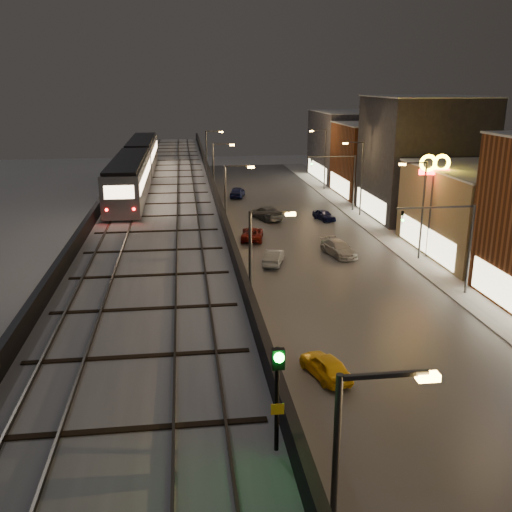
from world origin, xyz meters
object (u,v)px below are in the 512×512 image
subway_train (137,164)px  car_onc_red (324,216)px  rail_signal (278,380)px  car_onc_white (338,249)px  car_mid_silver (252,234)px  car_near_white (274,257)px  car_mid_dark (266,213)px  car_far_white (237,192)px  car_taxi (325,367)px

subway_train → car_onc_red: subway_train is taller
rail_signal → car_onc_white: 40.26m
subway_train → car_mid_silver: 13.57m
subway_train → car_near_white: 15.85m
car_mid_dark → car_near_white: bearing=64.7°
subway_train → car_far_white: 28.13m
rail_signal → car_far_white: rail_signal is taller
car_taxi → car_onc_white: 23.36m
subway_train → car_onc_white: 20.62m
subway_train → car_mid_silver: (11.16, 1.45, -7.58)m
car_taxi → subway_train: bearing=-83.0°
rail_signal → car_mid_dark: (7.52, 53.04, -7.90)m
car_near_white → car_far_white: (-0.20, 31.41, 0.07)m
car_taxi → car_far_white: (0.17, 51.89, 0.08)m
car_near_white → car_taxi: bearing=106.5°
rail_signal → car_mid_dark: rail_signal is taller
rail_signal → car_mid_silver: size_ratio=0.63×
car_taxi → car_mid_dark: car_mid_dark is taller
car_mid_silver → car_far_white: 22.96m
car_taxi → car_mid_dark: 37.89m
car_mid_silver → car_mid_dark: (2.76, 8.88, 0.13)m
car_mid_silver → rail_signal: bearing=94.0°
car_onc_red → car_far_white: bearing=103.3°
car_far_white → car_taxi: bearing=104.1°
car_onc_white → car_onc_red: bearing=67.5°
car_near_white → car_onc_white: (6.44, 1.86, 0.02)m
car_mid_dark → car_onc_red: car_mid_dark is taller
subway_train → car_onc_white: bearing=-15.6°
rail_signal → car_mid_silver: rail_signal is taller
car_taxi → car_mid_silver: size_ratio=0.85×
car_taxi → car_mid_dark: bearing=-109.4°
car_mid_dark → car_onc_white: (4.57, -15.48, -0.08)m
car_near_white → car_onc_red: bearing=-100.5°
car_taxi → car_onc_red: bearing=-119.8°
car_far_white → car_mid_dark: bearing=112.6°
car_mid_dark → car_onc_red: 6.82m
subway_train → car_taxi: size_ratio=8.44×
rail_signal → car_mid_dark: bearing=81.9°
subway_train → car_mid_dark: (13.92, 10.32, -7.45)m
car_near_white → car_onc_red: size_ratio=1.12×
subway_train → car_far_white: subway_train is taller
subway_train → car_onc_red: size_ratio=9.02×
car_onc_red → car_onc_white: bearing=-114.8°
car_far_white → car_onc_white: bearing=116.9°
car_near_white → car_far_white: bearing=-72.0°
car_onc_white → car_onc_red: 14.31m
car_near_white → car_onc_red: (8.56, 16.01, -0.05)m
car_onc_white → car_taxi: bearing=-121.0°
rail_signal → car_taxi: bearing=70.9°
car_taxi → car_near_white: car_near_white is taller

